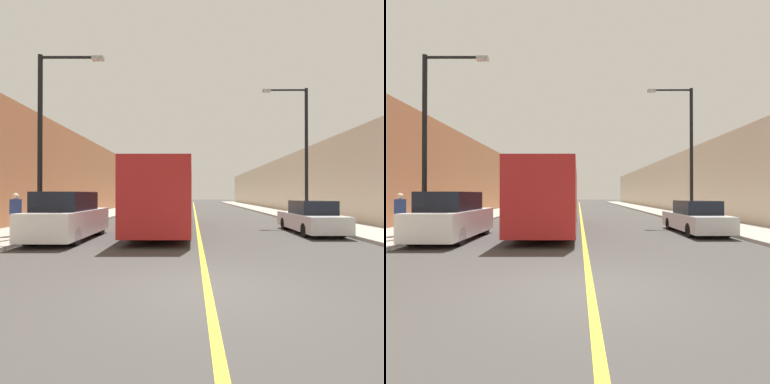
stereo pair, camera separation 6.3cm
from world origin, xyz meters
The scene contains 12 objects.
ground_plane centered at (0.00, 0.00, 0.00)m, with size 200.00×200.00×0.00m, color #3F3D3A.
sidewalk_left centered at (-8.23, 30.00, 0.07)m, with size 3.47×72.00×0.13m, color #9E998E.
sidewalk_right centered at (8.23, 30.00, 0.07)m, with size 3.47×72.00×0.13m, color #9E998E.
building_row_left centered at (-11.96, 30.00, 3.49)m, with size 4.00×72.00×6.98m, color #B2724C.
building_row_right centered at (11.96, 30.00, 3.04)m, with size 4.00×72.00×6.08m, color beige.
road_center_line centered at (0.00, 30.00, 0.00)m, with size 0.16×72.00×0.01m, color gold.
bus centered at (-1.61, 10.50, 1.74)m, with size 2.56×12.57×3.23m.
parked_suv_left centered at (-5.36, 6.34, 0.90)m, with size 1.93×4.77×1.96m.
car_right_near centered at (5.38, 8.49, 0.70)m, with size 1.79×4.77×1.56m.
street_lamp_left centered at (-6.54, 6.87, 4.54)m, with size 2.82×0.24×7.68m.
street_lamp_right centered at (6.56, 12.64, 4.86)m, with size 2.82×0.24×8.30m.
pedestrian centered at (-7.69, 6.65, 1.05)m, with size 0.39×0.25×1.77m.
Camera 2 is at (-0.24, -5.86, 1.86)m, focal length 28.00 mm.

